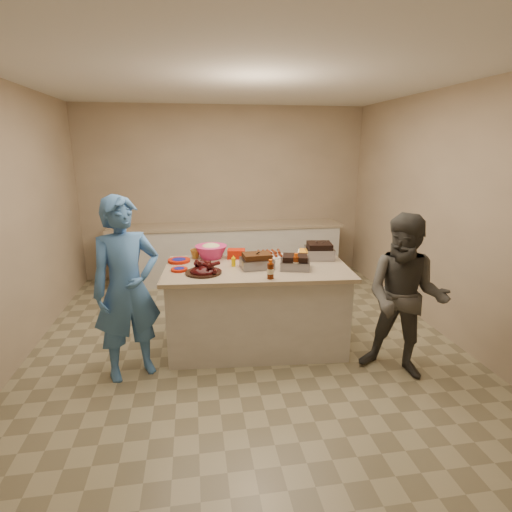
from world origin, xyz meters
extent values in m
cube|color=#47230F|center=(0.10, -0.13, 0.89)|extent=(0.34, 0.27, 0.10)
cube|color=black|center=(0.48, -0.22, 0.89)|extent=(0.34, 0.30, 0.09)
cube|color=gray|center=(0.84, 0.12, 0.89)|extent=(0.34, 0.34, 0.12)
cylinder|color=silver|center=(0.31, 0.29, 0.89)|extent=(0.35, 0.35, 0.05)
cube|color=orange|center=(0.77, 0.16, 0.89)|extent=(0.37, 0.32, 0.08)
cylinder|color=#471805|center=(0.17, -0.49, 0.89)|extent=(0.07, 0.07, 0.18)
cylinder|color=#471805|center=(0.46, -0.30, 0.89)|extent=(0.07, 0.07, 0.18)
cylinder|color=#F4C400|center=(-0.12, -0.04, 0.89)|extent=(0.05, 0.05, 0.12)
imported|color=silver|center=(0.08, 0.03, 0.89)|extent=(0.14, 0.05, 0.14)
cylinder|color=#A71705|center=(-0.68, 0.21, 0.89)|extent=(0.25, 0.25, 0.03)
cylinder|color=#A71705|center=(-0.67, -0.10, 0.89)|extent=(0.18, 0.18, 0.02)
imported|color=#AE7926|center=(-0.51, 0.34, 0.89)|extent=(0.12, 0.11, 0.11)
cube|color=#A71705|center=(-0.06, 0.28, 0.89)|extent=(0.21, 0.17, 0.10)
imported|color=#4173B7|center=(-1.13, -0.45, 0.00)|extent=(1.24, 1.79, 0.40)
imported|color=#494842|center=(1.35, -0.84, 0.00)|extent=(1.51, 1.66, 0.58)
camera|label=1|loc=(-0.51, -3.96, 2.07)|focal=28.00mm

